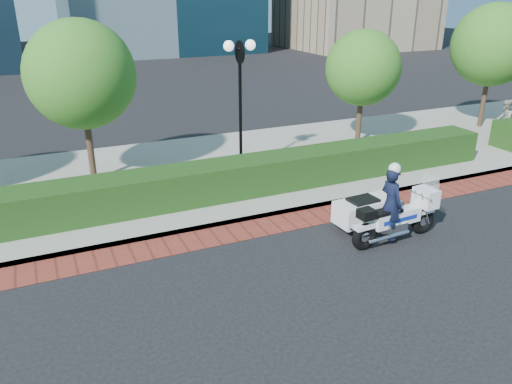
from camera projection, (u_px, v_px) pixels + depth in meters
name	position (u px, v px, depth m)	size (l,w,h in m)	color
ground	(288.00, 253.00, 11.70)	(120.00, 120.00, 0.00)	black
brick_strip	(261.00, 227.00, 12.96)	(60.00, 1.00, 0.01)	maroon
sidewalk	(205.00, 172.00, 16.74)	(60.00, 8.00, 0.15)	gray
hedge_main	(231.00, 178.00, 14.49)	(18.00, 1.20, 1.00)	black
lamppost	(240.00, 87.00, 15.36)	(1.02, 0.70, 4.21)	black
tree_b	(81.00, 75.00, 14.56)	(3.20, 3.20, 4.89)	#332319
tree_c	(363.00, 68.00, 18.53)	(2.80, 2.80, 4.30)	#332319
tree_d	(493.00, 45.00, 20.80)	(3.40, 3.40, 5.16)	#332319
police_motorcycle	(383.00, 210.00, 12.26)	(2.54, 1.80, 2.06)	black
pedestrian	(504.00, 119.00, 20.13)	(0.74, 0.58, 1.53)	#A09C8E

